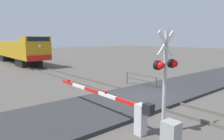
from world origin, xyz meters
name	(u,v)px	position (x,y,z in m)	size (l,w,h in m)	color
ground_plane	(140,98)	(0.00, 0.00, 0.00)	(160.00, 160.00, 0.00)	#514C47
rail_track_left	(132,99)	(-0.72, 0.00, 0.07)	(0.08, 80.00, 0.15)	#59544C
rail_track_right	(148,95)	(0.72, 0.00, 0.07)	(0.08, 80.00, 0.15)	#59544C
road_surface	(140,97)	(0.00, 0.00, 0.08)	(36.00, 4.55, 0.17)	#2D2D30
locomotive	(18,50)	(0.00, 24.73, 2.03)	(3.08, 18.23, 3.91)	black
crossing_signal	(166,71)	(-2.85, -3.77, 2.39)	(1.18, 0.33, 3.88)	#ADADB2
crossing_gate	(123,107)	(-3.58, -2.30, 0.82)	(0.36, 6.73, 1.30)	silver
guard_railing	(141,79)	(2.40, 2.12, 0.63)	(0.08, 3.02, 0.95)	#4C4742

